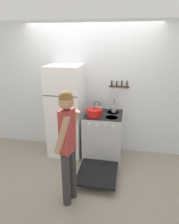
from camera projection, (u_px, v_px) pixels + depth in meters
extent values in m
plane|color=gray|center=(91.00, 146.00, 4.38)|extent=(14.00, 14.00, 0.00)
cube|color=silver|center=(91.00, 89.00, 3.97)|extent=(10.00, 0.06, 2.55)
cube|color=white|center=(66.00, 112.00, 3.88)|extent=(0.64, 0.60, 1.78)
cube|color=#2D2D2D|center=(60.00, 96.00, 3.46)|extent=(0.63, 0.01, 0.01)
cylinder|color=#B2B5BA|center=(71.00, 124.00, 3.58)|extent=(0.02, 0.02, 0.57)
cube|color=silver|center=(103.00, 136.00, 3.86)|extent=(0.70, 0.68, 0.90)
cube|color=black|center=(104.00, 115.00, 3.71)|extent=(0.69, 0.67, 0.02)
cube|color=black|center=(101.00, 144.00, 3.57)|extent=(0.60, 0.05, 0.68)
cylinder|color=black|center=(94.00, 116.00, 3.60)|extent=(0.22, 0.22, 0.01)
cylinder|color=black|center=(112.00, 118.00, 3.55)|extent=(0.22, 0.22, 0.01)
cylinder|color=black|center=(96.00, 111.00, 3.86)|extent=(0.22, 0.22, 0.01)
cylinder|color=black|center=(113.00, 112.00, 3.80)|extent=(0.22, 0.22, 0.01)
cylinder|color=silver|center=(89.00, 124.00, 3.44)|extent=(0.04, 0.02, 0.04)
cylinder|color=silver|center=(97.00, 125.00, 3.41)|extent=(0.04, 0.02, 0.04)
cylinder|color=silver|center=(105.00, 125.00, 3.39)|extent=(0.04, 0.02, 0.04)
cylinder|color=silver|center=(113.00, 126.00, 3.36)|extent=(0.04, 0.02, 0.04)
cube|color=black|center=(97.00, 173.00, 3.32)|extent=(0.64, 0.72, 0.04)
cube|color=#99999E|center=(103.00, 140.00, 3.79)|extent=(0.56, 0.38, 0.01)
cylinder|color=red|center=(94.00, 113.00, 3.58)|extent=(0.27, 0.27, 0.12)
cylinder|color=red|center=(94.00, 110.00, 3.56)|extent=(0.28, 0.28, 0.02)
sphere|color=black|center=(94.00, 108.00, 3.55)|extent=(0.03, 0.03, 0.03)
cylinder|color=red|center=(86.00, 110.00, 3.59)|extent=(0.03, 0.02, 0.02)
cylinder|color=red|center=(102.00, 111.00, 3.54)|extent=(0.03, 0.02, 0.02)
cylinder|color=silver|center=(97.00, 109.00, 3.84)|extent=(0.15, 0.15, 0.09)
cone|color=silver|center=(97.00, 106.00, 3.82)|extent=(0.14, 0.14, 0.02)
sphere|color=black|center=(97.00, 105.00, 3.81)|extent=(0.02, 0.02, 0.02)
cone|color=silver|center=(101.00, 109.00, 3.82)|extent=(0.09, 0.03, 0.07)
torus|color=black|center=(97.00, 104.00, 3.81)|extent=(0.12, 0.01, 0.12)
cylinder|color=#B7BABF|center=(114.00, 109.00, 3.78)|extent=(0.07, 0.07, 0.12)
cylinder|color=#9E7547|center=(114.00, 106.00, 3.75)|extent=(0.02, 0.02, 0.20)
cylinder|color=#232326|center=(114.00, 105.00, 3.74)|extent=(0.02, 0.02, 0.25)
cylinder|color=#B2B5BA|center=(114.00, 105.00, 3.74)|extent=(0.04, 0.04, 0.25)
cylinder|color=#4C4C51|center=(114.00, 107.00, 3.76)|extent=(0.02, 0.02, 0.18)
cylinder|color=#2D2D30|center=(66.00, 180.00, 2.72)|extent=(0.12, 0.12, 0.80)
cylinder|color=#2D2D30|center=(72.00, 174.00, 2.86)|extent=(0.12, 0.12, 0.80)
cube|color=#9E3333|center=(67.00, 132.00, 2.55)|extent=(0.18, 0.25, 0.60)
cylinder|color=#A87A5B|center=(62.00, 136.00, 2.45)|extent=(0.25, 0.14, 0.53)
cylinder|color=#A87A5B|center=(72.00, 128.00, 2.66)|extent=(0.25, 0.14, 0.53)
sphere|color=#A87A5B|center=(66.00, 102.00, 2.41)|extent=(0.19, 0.19, 0.19)
sphere|color=brown|center=(66.00, 98.00, 2.40)|extent=(0.18, 0.18, 0.18)
cube|color=brown|center=(119.00, 87.00, 3.81)|extent=(0.38, 0.02, 0.03)
cube|color=silver|center=(111.00, 92.00, 3.86)|extent=(0.03, 0.00, 0.22)
cube|color=black|center=(112.00, 83.00, 3.80)|extent=(0.02, 0.02, 0.12)
cube|color=silver|center=(116.00, 91.00, 3.84)|extent=(0.03, 0.00, 0.17)
cube|color=black|center=(117.00, 84.00, 3.79)|extent=(0.02, 0.02, 0.11)
cube|color=silver|center=(121.00, 92.00, 3.83)|extent=(0.03, 0.00, 0.19)
cube|color=black|center=(122.00, 84.00, 3.77)|extent=(0.02, 0.02, 0.12)
cube|color=silver|center=(126.00, 92.00, 3.81)|extent=(0.03, 0.00, 0.18)
cube|color=black|center=(127.00, 84.00, 3.75)|extent=(0.02, 0.02, 0.12)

